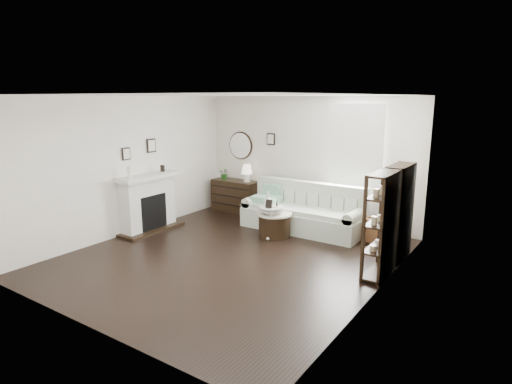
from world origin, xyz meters
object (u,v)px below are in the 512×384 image
Objects in this scene: drum_table at (274,224)px; sofa at (303,215)px; pedestal_table at (272,209)px; dresser at (236,196)px.

sofa is at bearing 67.45° from drum_table.
dresser is at bearing 145.92° from pedestal_table.
sofa is 2.06m from dresser.
drum_table is at bearing 85.22° from pedestal_table.
pedestal_table is at bearing -94.78° from drum_table.
drum_table is at bearing -31.62° from dresser.
dresser is 2.05m from drum_table.
dresser is 1.84× the size of pedestal_table.
pedestal_table is at bearing -34.08° from dresser.
dresser is 2.10m from pedestal_table.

